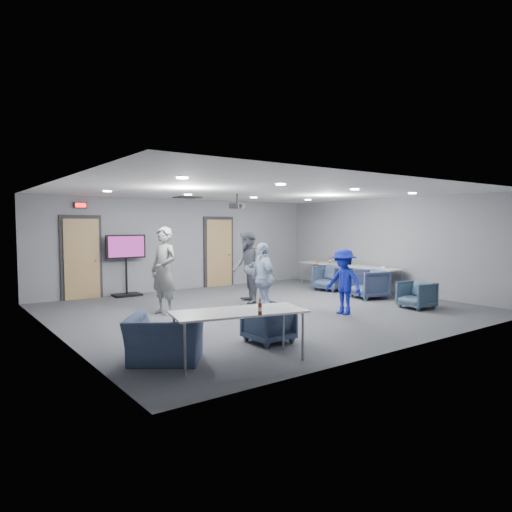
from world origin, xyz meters
TOP-DOWN VIEW (x-y plane):
  - floor at (0.00, 0.00)m, footprint 9.00×9.00m
  - ceiling at (0.00, 0.00)m, footprint 9.00×9.00m
  - wall_back at (0.00, 4.00)m, footprint 9.00×0.02m
  - wall_front at (0.00, -4.00)m, footprint 9.00×0.02m
  - wall_left at (-4.50, 0.00)m, footprint 0.02×8.00m
  - wall_right at (4.50, 0.00)m, footprint 0.02×8.00m
  - door_left at (-3.00, 3.95)m, footprint 1.06×0.17m
  - door_right at (1.20, 3.95)m, footprint 1.06×0.17m
  - exit_sign at (-3.00, 3.93)m, footprint 0.32×0.08m
  - hvac_diffuser at (-0.50, 2.80)m, footprint 0.60×0.60m
  - downlights at (0.00, 0.00)m, footprint 6.18×3.78m
  - person_a at (-2.14, 0.79)m, footprint 0.64×0.80m
  - person_b at (0.15, 0.89)m, footprint 0.97×1.08m
  - person_c at (-0.48, -0.57)m, footprint 0.54×0.97m
  - person_d at (1.01, -1.51)m, footprint 0.61×0.97m
  - chair_right_a at (3.35, 1.20)m, footprint 0.97×0.95m
  - chair_right_b at (3.14, -0.43)m, footprint 1.02×1.00m
  - chair_right_c at (2.90, -2.05)m, footprint 0.76×0.74m
  - chair_front_a at (-1.75, -2.40)m, footprint 0.71×0.73m
  - chair_front_b at (-3.61, -2.40)m, footprint 1.35×1.33m
  - table_right_a at (4.00, 2.05)m, footprint 0.71×1.71m
  - table_right_b at (4.00, 0.15)m, footprint 0.72×1.73m
  - table_front_left at (-2.74, -3.00)m, footprint 2.02×1.20m
  - bottle_front at (-2.67, -3.40)m, footprint 0.06×0.06m
  - bottle_right at (4.06, 1.90)m, footprint 0.06×0.06m
  - snack_box at (3.82, 2.28)m, footprint 0.17×0.12m
  - wrapper at (4.17, -0.13)m, footprint 0.21×0.16m
  - tv_stand at (-1.88, 3.75)m, footprint 1.09×0.52m
  - projector at (-0.16, 0.88)m, footprint 0.39×0.37m

SIDE VIEW (x-z plane):
  - floor at x=0.00m, z-range 0.00..0.00m
  - chair_right_c at x=2.90m, z-range 0.00..0.63m
  - chair_front_a at x=-1.75m, z-range 0.00..0.65m
  - chair_front_b at x=-3.61m, z-range 0.00..0.66m
  - chair_right_a at x=3.35m, z-range 0.00..0.74m
  - chair_right_b at x=3.14m, z-range 0.00..0.76m
  - table_right_a at x=4.00m, z-range 0.32..1.05m
  - table_right_b at x=4.00m, z-range 0.32..1.05m
  - table_front_left at x=-2.74m, z-range 0.32..1.05m
  - person_d at x=1.01m, z-range 0.00..1.43m
  - snack_box at x=3.82m, z-range 0.73..0.77m
  - wrapper at x=4.17m, z-range 0.73..0.78m
  - person_c at x=-0.48m, z-range 0.00..1.57m
  - bottle_front at x=-2.67m, z-range 0.70..0.93m
  - bottle_right at x=4.06m, z-range 0.70..0.93m
  - person_b at x=0.15m, z-range 0.00..1.81m
  - tv_stand at x=-1.88m, z-range 0.11..1.79m
  - person_a at x=-2.14m, z-range 0.00..1.90m
  - door_left at x=-3.00m, z-range -0.05..2.19m
  - door_right at x=1.20m, z-range -0.05..2.19m
  - wall_back at x=0.00m, z-range 0.00..2.70m
  - wall_front at x=0.00m, z-range 0.00..2.70m
  - wall_left at x=-4.50m, z-range 0.00..2.70m
  - wall_right at x=4.50m, z-range 0.00..2.70m
  - projector at x=-0.16m, z-range 2.23..2.58m
  - exit_sign at x=-3.00m, z-range 2.37..2.53m
  - downlights at x=0.00m, z-range 2.67..2.69m
  - hvac_diffuser at x=-0.50m, z-range 2.67..2.70m
  - ceiling at x=0.00m, z-range 2.70..2.70m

